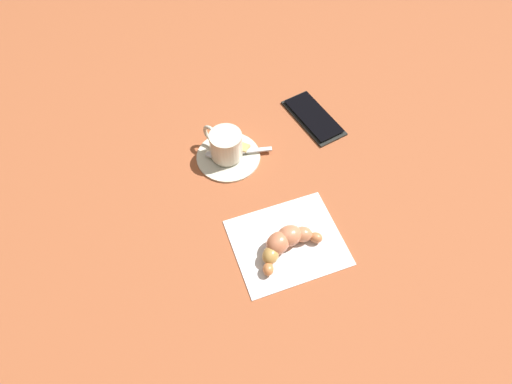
# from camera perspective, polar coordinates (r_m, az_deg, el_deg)

# --- Properties ---
(ground_plane) EXTENTS (1.80, 1.80, 0.00)m
(ground_plane) POSITION_cam_1_polar(r_m,az_deg,el_deg) (0.84, 1.08, -0.47)
(ground_plane) COLOR #A55531
(saucer) EXTENTS (0.13, 0.13, 0.01)m
(saucer) POSITION_cam_1_polar(r_m,az_deg,el_deg) (0.89, -3.63, 4.72)
(saucer) COLOR beige
(saucer) RESTS_ON ground
(espresso_cup) EXTENTS (0.08, 0.08, 0.06)m
(espresso_cup) POSITION_cam_1_polar(r_m,az_deg,el_deg) (0.87, -4.03, 6.22)
(espresso_cup) COLOR beige
(espresso_cup) RESTS_ON saucer
(teaspoon) EXTENTS (0.02, 0.14, 0.01)m
(teaspoon) POSITION_cam_1_polar(r_m,az_deg,el_deg) (0.89, -3.71, 5.15)
(teaspoon) COLOR silver
(teaspoon) RESTS_ON saucer
(sugar_packet) EXTENTS (0.05, 0.07, 0.01)m
(sugar_packet) POSITION_cam_1_polar(r_m,az_deg,el_deg) (0.90, -3.06, 6.31)
(sugar_packet) COLOR tan
(sugar_packet) RESTS_ON saucer
(napkin) EXTENTS (0.20, 0.22, 0.00)m
(napkin) POSITION_cam_1_polar(r_m,az_deg,el_deg) (0.79, 4.13, -6.55)
(napkin) COLOR white
(napkin) RESTS_ON ground
(croissant) EXTENTS (0.09, 0.12, 0.04)m
(croissant) POSITION_cam_1_polar(r_m,az_deg,el_deg) (0.77, 3.84, -6.51)
(croissant) COLOR #CD7948
(croissant) RESTS_ON napkin
(cell_phone) EXTENTS (0.17, 0.13, 0.01)m
(cell_phone) POSITION_cam_1_polar(r_m,az_deg,el_deg) (0.97, 7.50, 9.66)
(cell_phone) COLOR black
(cell_phone) RESTS_ON ground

